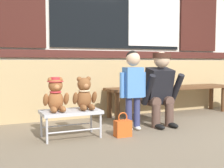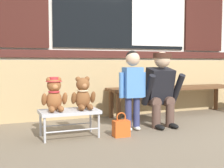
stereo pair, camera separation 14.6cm
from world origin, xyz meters
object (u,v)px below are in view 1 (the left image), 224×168
child_standing (133,81)px  adult_crouching (160,89)px  small_display_bench (71,113)px  wooden_bench_long (170,91)px  teddy_bear_plain (85,95)px  teddy_bear_with_hat (56,95)px  handbag_on_ground (123,128)px

child_standing → adult_crouching: bearing=9.9°
small_display_bench → adult_crouching: (1.22, 0.11, 0.21)m
wooden_bench_long → adult_crouching: adult_crouching is taller
teddy_bear_plain → teddy_bear_with_hat: bearing=179.9°
small_display_bench → wooden_bench_long: bearing=22.1°
wooden_bench_long → adult_crouching: size_ratio=2.21×
small_display_bench → adult_crouching: adult_crouching is taller
teddy_bear_plain → handbag_on_ground: 0.56m
child_standing → handbag_on_ground: 0.60m
wooden_bench_long → teddy_bear_with_hat: size_ratio=5.78×
wooden_bench_long → teddy_bear_plain: teddy_bear_plain is taller
child_standing → handbag_on_ground: child_standing is taller
child_standing → adult_crouching: size_ratio=1.01×
child_standing → teddy_bear_with_hat: bearing=-178.2°
small_display_bench → child_standing: size_ratio=0.67×
wooden_bench_long → handbag_on_ground: 1.60m
small_display_bench → child_standing: (0.78, 0.03, 0.33)m
teddy_bear_with_hat → teddy_bear_plain: bearing=-0.1°
small_display_bench → child_standing: bearing=2.3°
wooden_bench_long → handbag_on_ground: bearing=-143.9°
handbag_on_ground → small_display_bench: bearing=160.1°
wooden_bench_long → small_display_bench: size_ratio=3.28×
wooden_bench_long → handbag_on_ground: wooden_bench_long is taller
teddy_bear_plain → child_standing: (0.62, 0.03, 0.13)m
child_standing → handbag_on_ground: bearing=-137.3°
child_standing → adult_crouching: 0.46m
teddy_bear_plain → wooden_bench_long: bearing=24.0°
wooden_bench_long → teddy_bear_with_hat: teddy_bear_with_hat is taller
small_display_bench → teddy_bear_plain: 0.25m
teddy_bear_plain → child_standing: 0.63m
small_display_bench → teddy_bear_with_hat: teddy_bear_with_hat is taller
small_display_bench → adult_crouching: size_ratio=0.67×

